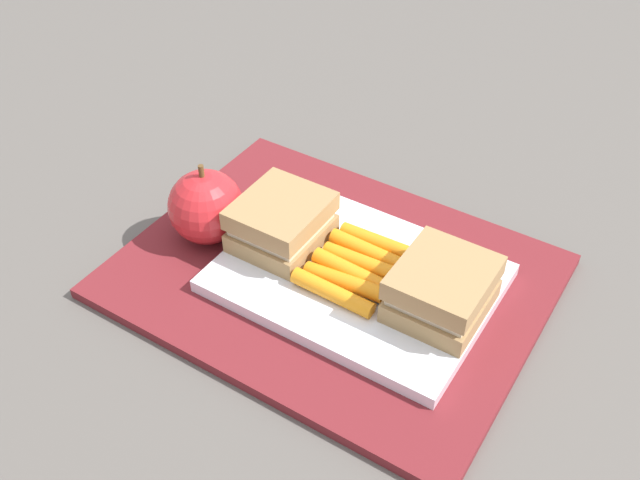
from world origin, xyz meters
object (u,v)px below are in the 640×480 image
food_tray (356,278)px  sandwich_half_left (442,289)px  carrot_sticks_bundle (357,267)px  sandwich_half_right (281,222)px  apple (206,207)px

food_tray → sandwich_half_left: sandwich_half_left is taller
food_tray → carrot_sticks_bundle: 0.01m
sandwich_half_left → sandwich_half_right: size_ratio=1.00×
food_tray → sandwich_half_right: bearing=0.0°
carrot_sticks_bundle → apple: 0.15m
sandwich_half_right → apple: bearing=15.5°
food_tray → sandwich_half_right: size_ratio=2.88×
sandwich_half_left → sandwich_half_right: (0.16, 0.00, 0.00)m
sandwich_half_right → apple: size_ratio=1.00×
food_tray → sandwich_half_right: 0.08m
sandwich_half_left → apple: apple is taller
sandwich_half_right → carrot_sticks_bundle: size_ratio=0.90×
food_tray → carrot_sticks_bundle: carrot_sticks_bundle is taller
sandwich_half_right → sandwich_half_left: bearing=180.0°
sandwich_half_left → carrot_sticks_bundle: size_ratio=0.90×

